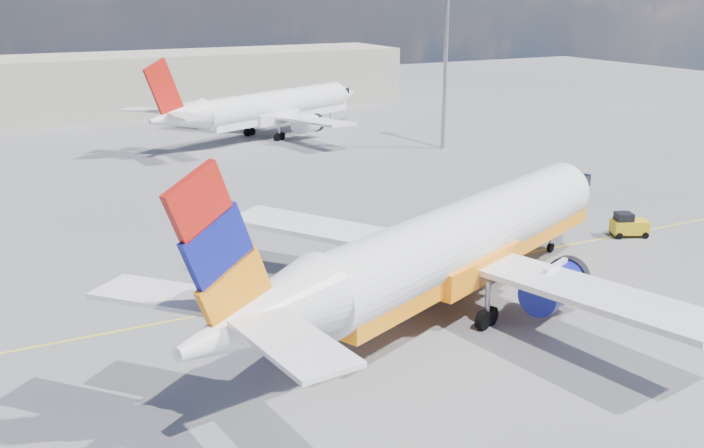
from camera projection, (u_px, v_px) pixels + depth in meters
name	position (u px, v px, depth m)	size (l,w,h in m)	color
ground	(409.00, 298.00, 43.83)	(240.00, 240.00, 0.00)	#5E5D62
taxi_line	(383.00, 281.00, 46.38)	(70.00, 0.15, 0.01)	yellow
terminal_main	(157.00, 83.00, 108.53)	(70.00, 14.00, 8.00)	#B0A797
main_jet	(456.00, 243.00, 41.37)	(35.87, 27.01, 11.05)	white
second_jet	(269.00, 108.00, 90.14)	(32.56, 24.50, 10.05)	white
gse_tug	(628.00, 225.00, 54.44)	(2.72, 2.28, 1.71)	black
floodlight_mast	(447.00, 28.00, 80.92)	(1.54, 1.54, 21.08)	#97979F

